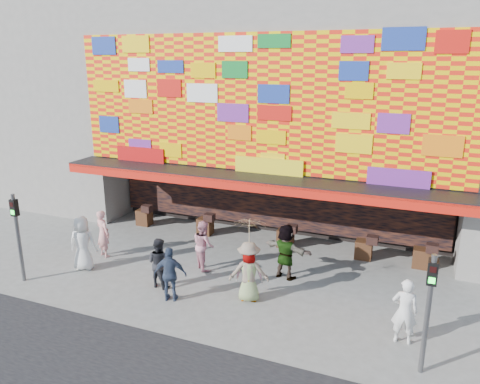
% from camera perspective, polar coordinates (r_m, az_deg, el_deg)
% --- Properties ---
extents(ground, '(90.00, 90.00, 0.00)m').
position_cam_1_polar(ground, '(15.04, -3.48, -12.35)').
color(ground, slate).
rests_on(ground, ground).
extents(shop_building, '(15.20, 9.40, 10.00)m').
position_cam_1_polar(shop_building, '(20.96, 6.17, 10.76)').
color(shop_building, gray).
rests_on(shop_building, ground).
extents(neighbor_left, '(11.00, 8.00, 12.00)m').
position_cam_1_polar(neighbor_left, '(27.40, -21.69, 12.59)').
color(neighbor_left, gray).
rests_on(neighbor_left, ground).
extents(signal_left, '(0.22, 0.20, 3.00)m').
position_cam_1_polar(signal_left, '(16.74, -25.53, -3.98)').
color(signal_left, '#59595B').
rests_on(signal_left, ground).
extents(signal_right, '(0.22, 0.20, 3.00)m').
position_cam_1_polar(signal_right, '(11.65, 22.05, -12.24)').
color(signal_right, '#59595B').
rests_on(signal_right, ground).
extents(ped_a, '(1.08, 0.86, 1.94)m').
position_cam_1_polar(ped_a, '(17.16, -18.64, -5.93)').
color(ped_a, silver).
rests_on(ped_a, ground).
extents(ped_b, '(0.76, 0.63, 1.78)m').
position_cam_1_polar(ped_b, '(18.07, -16.35, -4.87)').
color(ped_b, pink).
rests_on(ped_b, ground).
extents(ped_c, '(0.88, 0.73, 1.65)m').
position_cam_1_polar(ped_c, '(15.38, -9.85, -8.47)').
color(ped_c, '#222328').
rests_on(ped_c, ground).
extents(ped_d, '(1.38, 1.06, 1.88)m').
position_cam_1_polar(ped_d, '(14.32, 1.08, -9.64)').
color(ped_d, '#7F6E5C').
rests_on(ped_d, ground).
extents(ped_e, '(1.08, 0.68, 1.72)m').
position_cam_1_polar(ped_e, '(14.47, -8.50, -9.89)').
color(ped_e, '#334059').
rests_on(ped_e, ground).
extents(ped_f, '(1.84, 1.00, 1.89)m').
position_cam_1_polar(ped_f, '(15.74, 5.60, -7.23)').
color(ped_f, gray).
rests_on(ped_f, ground).
extents(ped_g, '(0.95, 0.74, 1.71)m').
position_cam_1_polar(ped_g, '(14.32, 1.11, -10.00)').
color(ped_g, gray).
rests_on(ped_g, ground).
extents(ped_h, '(0.68, 0.47, 1.80)m').
position_cam_1_polar(ped_h, '(13.06, 19.43, -13.54)').
color(ped_h, silver).
rests_on(ped_h, ground).
extents(ped_i, '(1.08, 1.06, 1.75)m').
position_cam_1_polar(ped_i, '(16.41, -4.46, -6.46)').
color(ped_i, '#C88192').
rests_on(ped_i, ground).
extents(parasol, '(1.31, 1.32, 1.87)m').
position_cam_1_polar(parasol, '(13.80, 1.14, -5.14)').
color(parasol, beige).
rests_on(parasol, ground).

